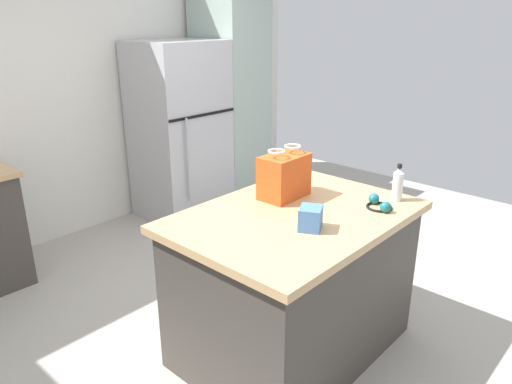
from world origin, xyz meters
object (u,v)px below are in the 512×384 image
at_px(bottle, 398,184).
at_px(small_box, 311,218).
at_px(shopping_bag, 284,176).
at_px(tall_cabinet, 231,95).
at_px(ear_defenders, 379,204).
at_px(refrigerator, 180,131).
at_px(kitchen_island, 293,283).

bearing_deg(bottle, small_box, 168.52).
xyz_separation_m(shopping_bag, bottle, (0.41, -0.53, -0.03)).
distance_m(tall_cabinet, ear_defenders, 2.84).
bearing_deg(shopping_bag, bottle, -52.56).
xyz_separation_m(refrigerator, shopping_bag, (-0.82, -1.99, 0.18)).
bearing_deg(small_box, bottle, -11.48).
bearing_deg(ear_defenders, tall_cabinet, 62.49).
height_order(tall_cabinet, shopping_bag, tall_cabinet).
distance_m(kitchen_island, ear_defenders, 0.68).
bearing_deg(refrigerator, tall_cabinet, 0.02).
xyz_separation_m(kitchen_island, shopping_bag, (0.15, 0.21, 0.58)).
bearing_deg(bottle, shopping_bag, 127.44).
distance_m(kitchen_island, tall_cabinet, 2.85).
distance_m(shopping_bag, small_box, 0.49).
xyz_separation_m(kitchen_island, ear_defenders, (0.38, -0.31, 0.47)).
bearing_deg(kitchen_island, bottle, -30.17).
relative_size(refrigerator, bottle, 7.60).
height_order(kitchen_island, small_box, small_box).
relative_size(shopping_bag, small_box, 2.38).
relative_size(tall_cabinet, ear_defenders, 10.90).
distance_m(tall_cabinet, shopping_bag, 2.52).
xyz_separation_m(refrigerator, bottle, (-0.41, -2.53, 0.15)).
xyz_separation_m(tall_cabinet, ear_defenders, (-1.31, -2.51, -0.20)).
height_order(refrigerator, tall_cabinet, tall_cabinet).
bearing_deg(kitchen_island, ear_defenders, -39.34).
xyz_separation_m(tall_cabinet, small_box, (-1.81, -2.39, -0.16)).
bearing_deg(ear_defenders, kitchen_island, 140.66).
bearing_deg(kitchen_island, small_box, -122.30).
height_order(shopping_bag, bottle, shopping_bag).
relative_size(small_box, bottle, 0.57).
bearing_deg(shopping_bag, tall_cabinet, 52.33).
height_order(refrigerator, bottle, refrigerator).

